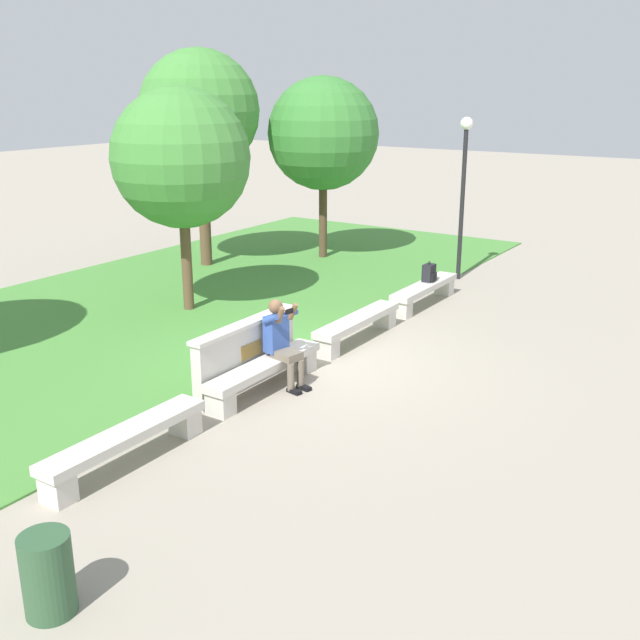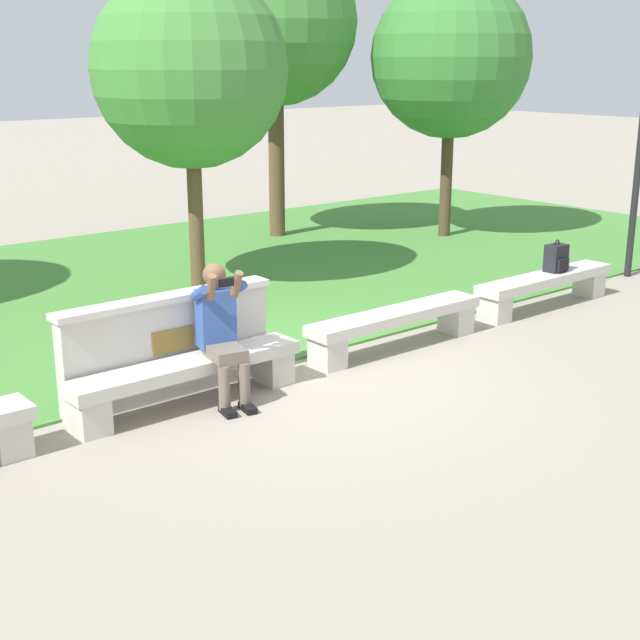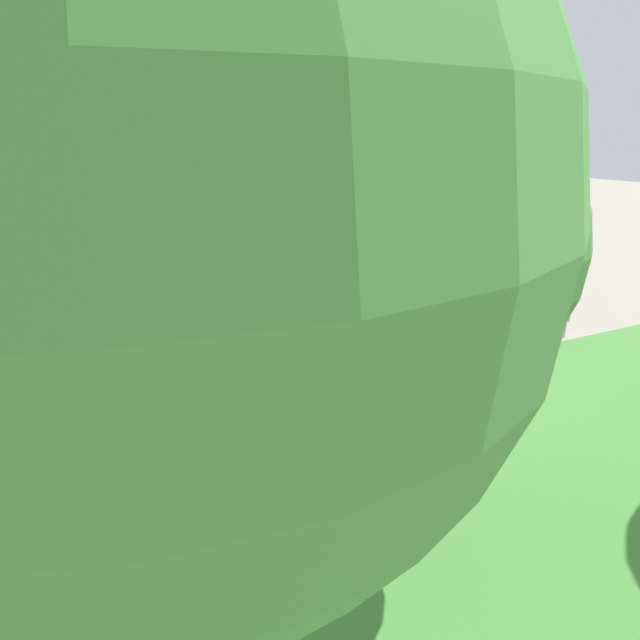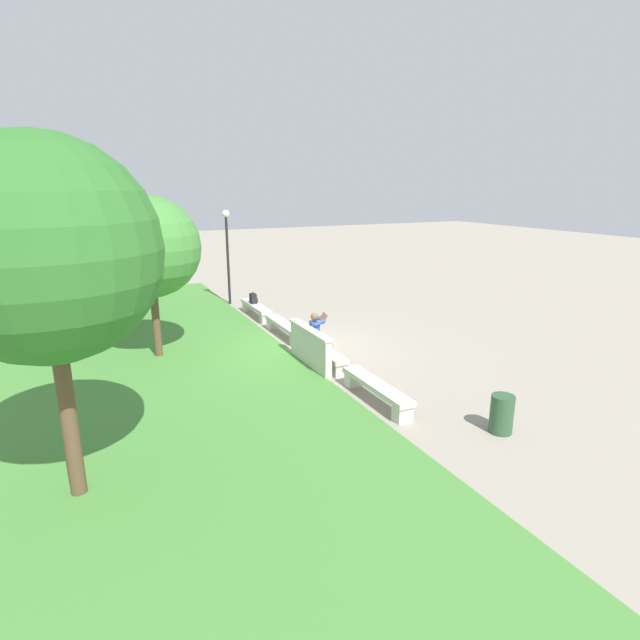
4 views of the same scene
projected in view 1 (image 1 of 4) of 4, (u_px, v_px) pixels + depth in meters
ground_plane at (315, 363)px, 12.21m from camera, size 80.00×80.00×0.00m
grass_strip at (127, 319)px, 14.49m from camera, size 22.48×8.00×0.03m
bench_main at (126, 441)px, 8.88m from camera, size 2.36×0.40×0.45m
bench_near at (265, 371)px, 11.04m from camera, size 2.36×0.40×0.45m
bench_mid at (358, 324)px, 13.20m from camera, size 2.36×0.40×0.45m
bench_far at (424, 290)px, 15.36m from camera, size 2.36×0.40×0.45m
backrest_wall_with_plaque at (246, 354)px, 11.15m from camera, size 2.25×0.24×1.01m
person_photographer at (281, 339)px, 11.13m from camera, size 0.52×0.77×1.32m
backpack at (429, 273)px, 15.45m from camera, size 0.28×0.24×0.43m
tree_behind_wall at (181, 158)px, 14.20m from camera, size 2.66×2.66×4.35m
tree_right_background at (323, 134)px, 18.70m from camera, size 2.80×2.80×4.57m
tree_far_back at (200, 112)px, 17.69m from camera, size 2.86×2.86×5.19m
trash_bin at (48, 575)px, 6.35m from camera, size 0.44×0.44×0.75m
lamp_post at (464, 175)px, 16.80m from camera, size 0.28×0.28×3.67m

